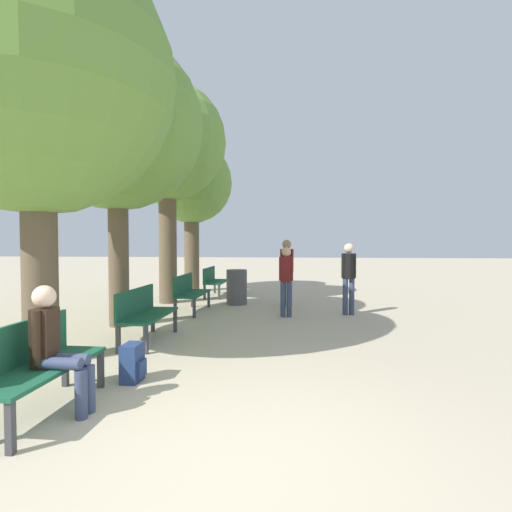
{
  "coord_description": "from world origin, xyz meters",
  "views": [
    {
      "loc": [
        0.68,
        -2.98,
        1.68
      ],
      "look_at": [
        -0.3,
        6.7,
        1.33
      ],
      "focal_mm": 28.0,
      "sensor_mm": 36.0,
      "label": 1
    }
  ],
  "objects_px": {
    "bench_row_2": "(189,290)",
    "tree_row_1": "(117,126)",
    "bench_row_1": "(144,311)",
    "tree_row_2": "(167,144)",
    "bench_row_0": "(33,361)",
    "person_seated": "(56,345)",
    "pedestrian_near": "(286,277)",
    "pedestrian_far": "(349,274)",
    "tree_row_0": "(36,78)",
    "bench_row_3": "(214,279)",
    "trash_bin": "(237,287)",
    "tree_row_3": "(191,185)",
    "backpack": "(133,363)",
    "pedestrian_mid": "(287,268)"
  },
  "relations": [
    {
      "from": "bench_row_0",
      "to": "bench_row_1",
      "type": "bearing_deg",
      "value": 90.0
    },
    {
      "from": "trash_bin",
      "to": "tree_row_0",
      "type": "bearing_deg",
      "value": -109.5
    },
    {
      "from": "tree_row_1",
      "to": "pedestrian_near",
      "type": "distance_m",
      "value": 4.68
    },
    {
      "from": "bench_row_2",
      "to": "tree_row_1",
      "type": "relative_size",
      "value": 0.27
    },
    {
      "from": "bench_row_1",
      "to": "tree_row_2",
      "type": "height_order",
      "value": "tree_row_2"
    },
    {
      "from": "bench_row_3",
      "to": "backpack",
      "type": "distance_m",
      "value": 7.58
    },
    {
      "from": "tree_row_0",
      "to": "pedestrian_far",
      "type": "xyz_separation_m",
      "value": [
        4.72,
        4.15,
        -2.95
      ]
    },
    {
      "from": "tree_row_1",
      "to": "tree_row_3",
      "type": "xyz_separation_m",
      "value": [
        0.0,
        5.57,
        -0.36
      ]
    },
    {
      "from": "pedestrian_near",
      "to": "pedestrian_far",
      "type": "distance_m",
      "value": 1.49
    },
    {
      "from": "pedestrian_far",
      "to": "pedestrian_near",
      "type": "bearing_deg",
      "value": -163.47
    },
    {
      "from": "person_seated",
      "to": "backpack",
      "type": "xyz_separation_m",
      "value": [
        0.36,
        0.95,
        -0.45
      ]
    },
    {
      "from": "bench_row_1",
      "to": "pedestrian_far",
      "type": "bearing_deg",
      "value": 37.37
    },
    {
      "from": "bench_row_2",
      "to": "trash_bin",
      "type": "distance_m",
      "value": 1.62
    },
    {
      "from": "bench_row_3",
      "to": "tree_row_2",
      "type": "height_order",
      "value": "tree_row_2"
    },
    {
      "from": "bench_row_0",
      "to": "tree_row_1",
      "type": "bearing_deg",
      "value": 103.63
    },
    {
      "from": "bench_row_0",
      "to": "person_seated",
      "type": "distance_m",
      "value": 0.29
    },
    {
      "from": "bench_row_1",
      "to": "bench_row_2",
      "type": "relative_size",
      "value": 1.0
    },
    {
      "from": "bench_row_1",
      "to": "tree_row_0",
      "type": "xyz_separation_m",
      "value": [
        -0.97,
        -1.28,
        3.38
      ]
    },
    {
      "from": "tree_row_2",
      "to": "pedestrian_near",
      "type": "bearing_deg",
      "value": -28.36
    },
    {
      "from": "bench_row_3",
      "to": "tree_row_2",
      "type": "relative_size",
      "value": 0.26
    },
    {
      "from": "pedestrian_far",
      "to": "tree_row_0",
      "type": "bearing_deg",
      "value": -138.68
    },
    {
      "from": "person_seated",
      "to": "trash_bin",
      "type": "relative_size",
      "value": 1.35
    },
    {
      "from": "bench_row_0",
      "to": "pedestrian_far",
      "type": "distance_m",
      "value": 6.83
    },
    {
      "from": "bench_row_1",
      "to": "person_seated",
      "type": "height_order",
      "value": "person_seated"
    },
    {
      "from": "bench_row_2",
      "to": "pedestrian_near",
      "type": "relative_size",
      "value": 0.99
    },
    {
      "from": "person_seated",
      "to": "bench_row_3",
      "type": "bearing_deg",
      "value": 91.61
    },
    {
      "from": "tree_row_3",
      "to": "pedestrian_far",
      "type": "relative_size",
      "value": 3.06
    },
    {
      "from": "pedestrian_mid",
      "to": "tree_row_3",
      "type": "bearing_deg",
      "value": 139.8
    },
    {
      "from": "tree_row_0",
      "to": "pedestrian_near",
      "type": "distance_m",
      "value": 5.81
    },
    {
      "from": "pedestrian_near",
      "to": "bench_row_1",
      "type": "bearing_deg",
      "value": -133.61
    },
    {
      "from": "bench_row_3",
      "to": "pedestrian_mid",
      "type": "xyz_separation_m",
      "value": [
        2.3,
        -1.71,
        0.47
      ]
    },
    {
      "from": "tree_row_0",
      "to": "tree_row_2",
      "type": "bearing_deg",
      "value": 90.0
    },
    {
      "from": "tree_row_2",
      "to": "tree_row_3",
      "type": "distance_m",
      "value": 2.63
    },
    {
      "from": "bench_row_3",
      "to": "person_seated",
      "type": "bearing_deg",
      "value": -88.39
    },
    {
      "from": "bench_row_0",
      "to": "tree_row_3",
      "type": "bearing_deg",
      "value": 95.79
    },
    {
      "from": "bench_row_3",
      "to": "person_seated",
      "type": "xyz_separation_m",
      "value": [
        0.24,
        -8.51,
        0.16
      ]
    },
    {
      "from": "bench_row_2",
      "to": "trash_bin",
      "type": "xyz_separation_m",
      "value": [
        0.95,
        1.31,
        -0.05
      ]
    },
    {
      "from": "bench_row_0",
      "to": "bench_row_2",
      "type": "bearing_deg",
      "value": 90.0
    },
    {
      "from": "bench_row_3",
      "to": "person_seated",
      "type": "height_order",
      "value": "person_seated"
    },
    {
      "from": "tree_row_3",
      "to": "person_seated",
      "type": "relative_size",
      "value": 4.01
    },
    {
      "from": "tree_row_2",
      "to": "backpack",
      "type": "relative_size",
      "value": 13.25
    },
    {
      "from": "bench_row_1",
      "to": "tree_row_2",
      "type": "relative_size",
      "value": 0.26
    },
    {
      "from": "person_seated",
      "to": "pedestrian_mid",
      "type": "distance_m",
      "value": 7.11
    },
    {
      "from": "person_seated",
      "to": "pedestrian_far",
      "type": "bearing_deg",
      "value": 58.36
    },
    {
      "from": "bench_row_3",
      "to": "tree_row_2",
      "type": "bearing_deg",
      "value": -123.65
    },
    {
      "from": "bench_row_2",
      "to": "tree_row_2",
      "type": "relative_size",
      "value": 0.26
    },
    {
      "from": "bench_row_3",
      "to": "trash_bin",
      "type": "distance_m",
      "value": 1.8
    },
    {
      "from": "tree_row_0",
      "to": "trash_bin",
      "type": "distance_m",
      "value": 6.71
    },
    {
      "from": "bench_row_1",
      "to": "person_seated",
      "type": "relative_size",
      "value": 1.23
    },
    {
      "from": "tree_row_0",
      "to": "tree_row_1",
      "type": "xyz_separation_m",
      "value": [
        0.0,
        2.45,
        0.07
      ]
    }
  ]
}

